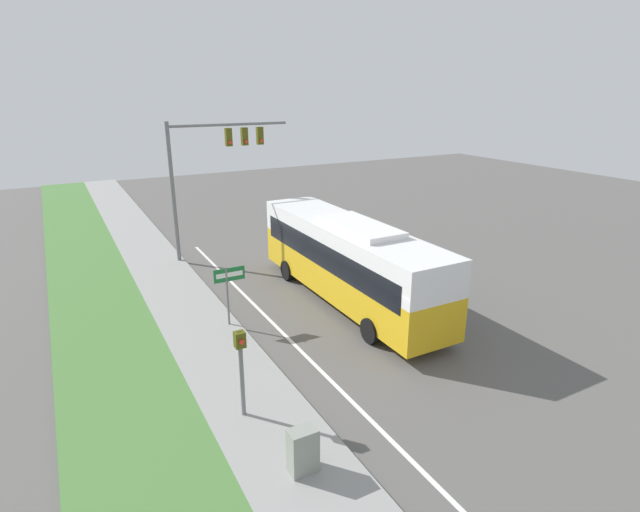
{
  "coord_description": "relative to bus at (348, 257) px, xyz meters",
  "views": [
    {
      "loc": [
        -10.3,
        -12.23,
        8.65
      ],
      "look_at": [
        -0.74,
        5.4,
        1.86
      ],
      "focal_mm": 28.0,
      "sensor_mm": 36.0,
      "label": 1
    }
  ],
  "objects": [
    {
      "name": "ground_plane",
      "position": [
        -0.03,
        -4.39,
        -2.0
      ],
      "size": [
        80.0,
        80.0,
        0.0
      ],
      "primitive_type": "plane",
      "color": "#565451"
    },
    {
      "name": "sidewalk",
      "position": [
        -6.23,
        -4.39,
        -1.94
      ],
      "size": [
        2.8,
        80.0,
        0.12
      ],
      "color": "gray",
      "rests_on": "ground_plane"
    },
    {
      "name": "grass_verge",
      "position": [
        -9.43,
        -4.39,
        -1.95
      ],
      "size": [
        3.6,
        80.0,
        0.1
      ],
      "color": "#477538",
      "rests_on": "ground_plane"
    },
    {
      "name": "lane_divider_near",
      "position": [
        -3.63,
        -4.39,
        -2.0
      ],
      "size": [
        0.14,
        30.0,
        0.01
      ],
      "color": "silver",
      "rests_on": "ground_plane"
    },
    {
      "name": "bus",
      "position": [
        0.0,
        0.0,
        0.0
      ],
      "size": [
        2.63,
        11.3,
        3.62
      ],
      "color": "gold",
      "rests_on": "ground_plane"
    },
    {
      "name": "signal_gantry",
      "position": [
        -2.99,
        8.47,
        3.21
      ],
      "size": [
        6.33,
        0.41,
        7.12
      ],
      "color": "slate",
      "rests_on": "ground_plane"
    },
    {
      "name": "pedestrian_signal",
      "position": [
        -6.64,
        -5.42,
        -0.18
      ],
      "size": [
        0.28,
        0.34,
        2.64
      ],
      "color": "slate",
      "rests_on": "ground_plane"
    },
    {
      "name": "street_sign",
      "position": [
        -5.13,
        0.08,
        -0.28
      ],
      "size": [
        1.19,
        0.08,
        2.42
      ],
      "color": "slate",
      "rests_on": "ground_plane"
    },
    {
      "name": "utility_cabinet",
      "position": [
        -6.16,
        -8.09,
        -1.32
      ],
      "size": [
        0.67,
        0.44,
        1.13
      ],
      "color": "gray",
      "rests_on": "sidewalk"
    }
  ]
}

